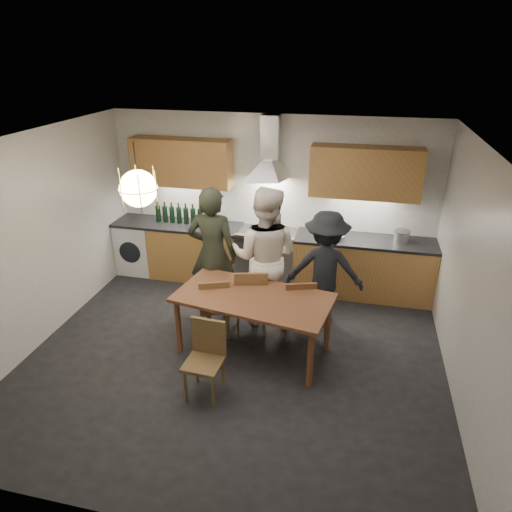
% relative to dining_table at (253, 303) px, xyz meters
% --- Properties ---
extents(ground, '(5.00, 5.00, 0.00)m').
position_rel_dining_table_xyz_m(ground, '(-0.19, -0.17, -0.69)').
color(ground, black).
rests_on(ground, ground).
extents(room_shell, '(5.02, 4.52, 2.61)m').
position_rel_dining_table_xyz_m(room_shell, '(-0.19, -0.17, 1.02)').
color(room_shell, white).
rests_on(room_shell, ground).
extents(counter_run, '(5.00, 0.62, 0.90)m').
position_rel_dining_table_xyz_m(counter_run, '(-0.17, 1.78, -0.24)').
color(counter_run, tan).
rests_on(counter_run, ground).
extents(range_stove, '(0.90, 0.60, 0.92)m').
position_rel_dining_table_xyz_m(range_stove, '(-0.19, 1.77, -0.24)').
color(range_stove, silver).
rests_on(range_stove, ground).
extents(wall_fixtures, '(4.30, 0.54, 1.10)m').
position_rel_dining_table_xyz_m(wall_fixtures, '(-0.19, 1.89, 1.19)').
color(wall_fixtures, '#B88447').
rests_on(wall_fixtures, ground).
extents(pendant_lamp, '(0.43, 0.43, 0.70)m').
position_rel_dining_table_xyz_m(pendant_lamp, '(-1.19, -0.27, 1.41)').
color(pendant_lamp, black).
rests_on(pendant_lamp, ground).
extents(dining_table, '(1.97, 1.22, 0.78)m').
position_rel_dining_table_xyz_m(dining_table, '(0.00, 0.00, 0.00)').
color(dining_table, brown).
rests_on(dining_table, ground).
extents(chair_back_left, '(0.50, 0.50, 0.86)m').
position_rel_dining_table_xyz_m(chair_back_left, '(-0.55, 0.18, -0.20)').
color(chair_back_left, brown).
rests_on(chair_back_left, ground).
extents(chair_back_mid, '(0.51, 0.51, 0.94)m').
position_rel_dining_table_xyz_m(chair_back_mid, '(-0.12, 0.37, -0.15)').
color(chair_back_mid, brown).
rests_on(chair_back_mid, ground).
extents(chair_back_right, '(0.49, 0.49, 0.85)m').
position_rel_dining_table_xyz_m(chair_back_right, '(0.50, 0.39, -0.20)').
color(chair_back_right, brown).
rests_on(chair_back_right, ground).
extents(chair_front, '(0.41, 0.41, 0.86)m').
position_rel_dining_table_xyz_m(chair_front, '(-0.33, -0.81, -0.19)').
color(chair_front, brown).
rests_on(chair_front, ground).
extents(person_left, '(0.69, 0.46, 1.87)m').
position_rel_dining_table_xyz_m(person_left, '(-0.73, 0.72, 0.25)').
color(person_left, black).
rests_on(person_left, ground).
extents(person_mid, '(0.95, 0.75, 1.91)m').
position_rel_dining_table_xyz_m(person_mid, '(-0.02, 0.74, 0.27)').
color(person_mid, silver).
rests_on(person_mid, ground).
extents(person_right, '(1.05, 0.62, 1.60)m').
position_rel_dining_table_xyz_m(person_right, '(0.77, 0.89, 0.11)').
color(person_right, black).
rests_on(person_right, ground).
extents(mixing_bowl, '(0.37, 0.37, 0.07)m').
position_rel_dining_table_xyz_m(mixing_bowl, '(0.82, 1.72, 0.25)').
color(mixing_bowl, '#BABABE').
rests_on(mixing_bowl, counter_run).
extents(stock_pot, '(0.25, 0.25, 0.16)m').
position_rel_dining_table_xyz_m(stock_pot, '(1.78, 1.81, 0.29)').
color(stock_pot, '#BABABE').
rests_on(stock_pot, counter_run).
extents(wine_bottles, '(1.02, 0.08, 0.33)m').
position_rel_dining_table_xyz_m(wine_bottles, '(-1.52, 1.81, 0.38)').
color(wine_bottles, black).
rests_on(wine_bottles, counter_run).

